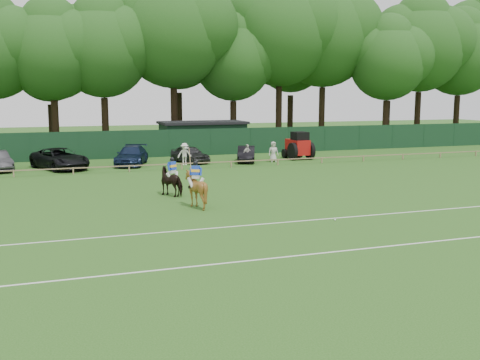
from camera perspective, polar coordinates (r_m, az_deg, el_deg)
name	(u,v)px	position (r m, az deg, el deg)	size (l,w,h in m)	color
ground	(251,220)	(26.00, 1.14, -4.06)	(160.00, 160.00, 0.00)	#1E4C14
horse_dark	(172,181)	(32.23, -6.88, -0.13)	(0.89, 1.94, 1.64)	black
horse_chestnut	(196,189)	(28.74, -4.50, -0.93)	(1.53, 1.72, 1.89)	brown
suv_black	(60,159)	(45.38, -17.84, 2.08)	(2.67, 5.79, 1.61)	black
sedan_navy	(132,156)	(46.53, -10.96, 2.45)	(2.15, 5.29, 1.53)	#131F3C
hatch_grey	(190,154)	(47.39, -5.09, 2.62)	(1.69, 4.19, 1.43)	#2E2D30
estate_black	(246,154)	(47.78, 0.64, 2.66)	(1.42, 4.07, 1.34)	black
spectator_left	(185,154)	(45.84, -5.65, 2.64)	(1.16, 0.67, 1.80)	silver
spectator_mid	(247,154)	(46.84, 0.74, 2.67)	(0.92, 0.38, 1.57)	silver
spectator_right	(273,152)	(47.80, 3.41, 2.88)	(0.85, 0.55, 1.74)	beige
rider_dark	(172,168)	(32.11, -6.88, 1.17)	(0.86, 0.64, 1.41)	silver
rider_chestnut	(196,173)	(28.60, -4.54, 0.69)	(0.88, 0.80, 2.05)	silver
polo_ball	(335,220)	(26.17, 9.62, -4.00)	(0.09, 0.09, 0.09)	silver
pitch_lines	(281,238)	(22.85, 4.22, -5.89)	(60.00, 5.10, 0.01)	silver
pitch_rail	(169,164)	(43.01, -7.24, 1.60)	(62.10, 0.10, 0.50)	#997F5B
perimeter_fence	(148,144)	(51.72, -9.35, 3.65)	(92.08, 0.08, 2.50)	#14351E
utility_shed	(203,137)	(55.93, -3.82, 4.43)	(8.40, 4.40, 3.04)	#14331E
tree_row	(154,149)	(60.03, -8.77, 3.17)	(96.00, 12.00, 21.00)	#26561C
tractor	(298,146)	(50.07, 5.95, 3.44)	(2.09, 2.96, 2.43)	#B21210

